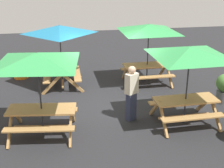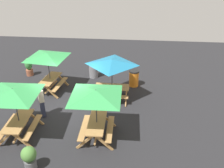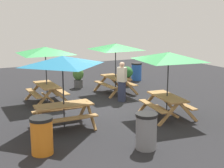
% 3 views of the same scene
% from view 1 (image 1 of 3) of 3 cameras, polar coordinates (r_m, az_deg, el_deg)
% --- Properties ---
extents(ground_plane, '(24.00, 24.00, 0.00)m').
position_cam_1_polar(ground_plane, '(10.36, -0.52, -3.64)').
color(ground_plane, '#232326').
rests_on(ground_plane, ground).
extents(picnic_table_0, '(2.03, 2.03, 2.34)m').
position_cam_1_polar(picnic_table_0, '(11.48, -9.55, 9.04)').
color(picnic_table_0, '#A87A44').
rests_on(picnic_table_0, ground).
extents(picnic_table_1, '(2.83, 2.83, 2.34)m').
position_cam_1_polar(picnic_table_1, '(11.61, 6.72, 9.33)').
color(picnic_table_1, '#A87A44').
rests_on(picnic_table_1, ground).
extents(picnic_table_2, '(2.83, 2.83, 2.34)m').
position_cam_1_polar(picnic_table_2, '(8.68, 14.01, 4.75)').
color(picnic_table_2, '#A87A44').
rests_on(picnic_table_2, ground).
extents(picnic_table_3, '(2.81, 2.81, 2.34)m').
position_cam_1_polar(picnic_table_3, '(8.04, -13.48, 3.50)').
color(picnic_table_3, '#A87A44').
rests_on(picnic_table_3, ground).
extents(trash_bin_orange, '(0.59, 0.59, 0.98)m').
position_cam_1_polar(trash_bin_orange, '(13.06, -16.45, 3.14)').
color(trash_bin_orange, orange).
rests_on(trash_bin_orange, ground).
extents(potted_plant_1, '(0.54, 0.54, 0.99)m').
position_cam_1_polar(potted_plant_1, '(10.91, 19.80, -0.55)').
color(potted_plant_1, '#59595B').
rests_on(potted_plant_1, ground).
extents(person_standing, '(0.42, 0.38, 1.67)m').
position_cam_1_polar(person_standing, '(9.01, 3.58, -1.47)').
color(person_standing, '#2D334C').
rests_on(person_standing, ground).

